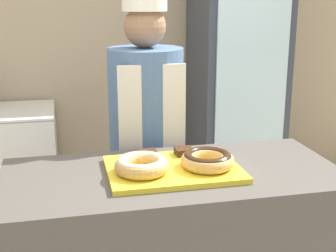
# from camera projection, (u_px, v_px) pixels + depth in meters

# --- Properties ---
(wall_back) EXTENTS (8.00, 0.06, 2.70)m
(wall_back) POSITION_uv_depth(u_px,v_px,m) (115.00, 40.00, 3.93)
(wall_back) COLOR tan
(wall_back) RESTS_ON ground_plane
(serving_tray) EXTENTS (0.57, 0.42, 0.02)m
(serving_tray) POSITION_uv_depth(u_px,v_px,m) (173.00, 169.00, 2.03)
(serving_tray) COLOR yellow
(serving_tray) RESTS_ON display_counter
(donut_light_glaze) EXTENTS (0.23, 0.23, 0.07)m
(donut_light_glaze) POSITION_uv_depth(u_px,v_px,m) (142.00, 164.00, 1.95)
(donut_light_glaze) COLOR tan
(donut_light_glaze) RESTS_ON serving_tray
(donut_chocolate_glaze) EXTENTS (0.23, 0.23, 0.07)m
(donut_chocolate_glaze) POSITION_uv_depth(u_px,v_px,m) (208.00, 159.00, 2.01)
(donut_chocolate_glaze) COLOR tan
(donut_chocolate_glaze) RESTS_ON serving_tray
(brownie_back_left) EXTENTS (0.08, 0.08, 0.03)m
(brownie_back_left) POSITION_uv_depth(u_px,v_px,m) (148.00, 154.00, 2.14)
(brownie_back_left) COLOR #382111
(brownie_back_left) RESTS_ON serving_tray
(brownie_back_right) EXTENTS (0.08, 0.08, 0.03)m
(brownie_back_right) POSITION_uv_depth(u_px,v_px,m) (184.00, 151.00, 2.18)
(brownie_back_right) COLOR #382111
(brownie_back_right) RESTS_ON serving_tray
(baker_person) EXTENTS (0.41, 0.41, 1.71)m
(baker_person) POSITION_uv_depth(u_px,v_px,m) (147.00, 147.00, 2.62)
(baker_person) COLOR #4C4C51
(baker_person) RESTS_ON ground_plane
(beverage_fridge) EXTENTS (0.69, 0.66, 2.00)m
(beverage_fridge) POSITION_uv_depth(u_px,v_px,m) (236.00, 85.00, 3.87)
(beverage_fridge) COLOR #333842
(beverage_fridge) RESTS_ON ground_plane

